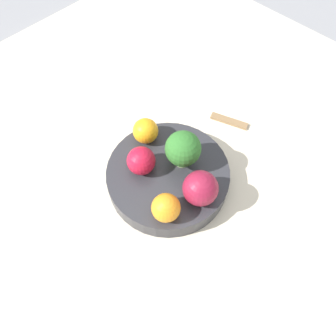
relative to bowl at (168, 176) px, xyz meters
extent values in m
plane|color=gray|center=(0.00, 0.00, -0.04)|extent=(6.00, 6.00, 0.00)
cube|color=beige|center=(0.00, 0.00, -0.03)|extent=(1.20, 1.20, 0.02)
cylinder|color=#2D2D33|center=(0.00, 0.00, 0.00)|extent=(0.23, 0.23, 0.04)
cylinder|color=#8CB76B|center=(0.01, 0.03, 0.03)|extent=(0.02, 0.02, 0.02)
sphere|color=#2D6B28|center=(0.01, 0.03, 0.06)|extent=(0.06, 0.06, 0.06)
sphere|color=maroon|center=(0.07, 0.00, 0.05)|extent=(0.06, 0.06, 0.06)
sphere|color=#B7142D|center=(-0.04, -0.03, 0.05)|extent=(0.05, 0.05, 0.05)
sphere|color=orange|center=(-0.08, 0.02, 0.04)|extent=(0.05, 0.05, 0.05)
sphere|color=orange|center=(0.06, -0.06, 0.04)|extent=(0.05, 0.05, 0.05)
cube|color=olive|center=(-0.01, 0.20, -0.02)|extent=(0.08, 0.04, 0.01)
camera|label=1|loc=(0.21, -0.22, 0.53)|focal=35.00mm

